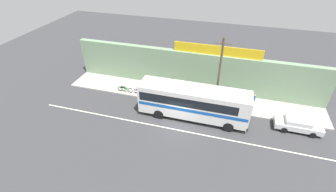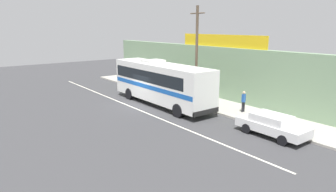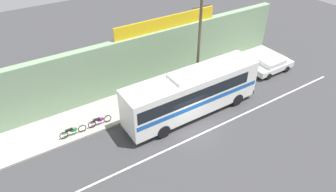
{
  "view_description": "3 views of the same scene",
  "coord_description": "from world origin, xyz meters",
  "px_view_note": "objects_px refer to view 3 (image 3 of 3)",
  "views": [
    {
      "loc": [
        4.19,
        -18.16,
        16.19
      ],
      "look_at": [
        -1.65,
        1.88,
        1.99
      ],
      "focal_mm": 25.7,
      "sensor_mm": 36.0,
      "label": 1
    },
    {
      "loc": [
        21.42,
        -13.05,
        6.6
      ],
      "look_at": [
        2.76,
        1.13,
        1.14
      ],
      "focal_mm": 31.97,
      "sensor_mm": 36.0,
      "label": 2
    },
    {
      "loc": [
        -10.39,
        -12.91,
        14.84
      ],
      "look_at": [
        -0.65,
        2.32,
        1.88
      ],
      "focal_mm": 31.5,
      "sensor_mm": 36.0,
      "label": 3
    }
  ],
  "objects_px": {
    "utility_pole": "(199,47)",
    "motorcycle_black": "(99,120)",
    "parked_car": "(272,65)",
    "pedestrian_far_right": "(221,63)",
    "motorcycle_orange": "(72,131)",
    "intercity_bus": "(192,92)"
  },
  "relations": [
    {
      "from": "utility_pole",
      "to": "motorcycle_black",
      "type": "xyz_separation_m",
      "value": [
        -8.86,
        0.24,
        -3.76
      ]
    },
    {
      "from": "utility_pole",
      "to": "motorcycle_black",
      "type": "bearing_deg",
      "value": 178.45
    },
    {
      "from": "intercity_bus",
      "to": "motorcycle_black",
      "type": "xyz_separation_m",
      "value": [
        -6.7,
        2.39,
        -1.5
      ]
    },
    {
      "from": "intercity_bus",
      "to": "motorcycle_orange",
      "type": "height_order",
      "value": "intercity_bus"
    },
    {
      "from": "parked_car",
      "to": "motorcycle_black",
      "type": "height_order",
      "value": "parked_car"
    },
    {
      "from": "motorcycle_black",
      "to": "pedestrian_far_right",
      "type": "bearing_deg",
      "value": 4.86
    },
    {
      "from": "intercity_bus",
      "to": "motorcycle_orange",
      "type": "xyz_separation_m",
      "value": [
        -8.74,
        2.34,
        -1.5
      ]
    },
    {
      "from": "parked_car",
      "to": "utility_pole",
      "type": "relative_size",
      "value": 0.54
    },
    {
      "from": "utility_pole",
      "to": "motorcycle_orange",
      "type": "xyz_separation_m",
      "value": [
        -10.9,
        0.2,
        -3.76
      ]
    },
    {
      "from": "parked_car",
      "to": "pedestrian_far_right",
      "type": "xyz_separation_m",
      "value": [
        -4.23,
        2.53,
        0.35
      ]
    },
    {
      "from": "intercity_bus",
      "to": "pedestrian_far_right",
      "type": "height_order",
      "value": "intercity_bus"
    },
    {
      "from": "utility_pole",
      "to": "pedestrian_far_right",
      "type": "height_order",
      "value": "utility_pole"
    },
    {
      "from": "parked_car",
      "to": "pedestrian_far_right",
      "type": "bearing_deg",
      "value": 149.13
    },
    {
      "from": "parked_car",
      "to": "pedestrian_far_right",
      "type": "distance_m",
      "value": 4.94
    },
    {
      "from": "parked_car",
      "to": "motorcycle_orange",
      "type": "relative_size",
      "value": 2.24
    },
    {
      "from": "motorcycle_black",
      "to": "motorcycle_orange",
      "type": "xyz_separation_m",
      "value": [
        -2.05,
        -0.04,
        0.0
      ]
    },
    {
      "from": "utility_pole",
      "to": "motorcycle_orange",
      "type": "relative_size",
      "value": 4.15
    },
    {
      "from": "motorcycle_orange",
      "to": "pedestrian_far_right",
      "type": "height_order",
      "value": "pedestrian_far_right"
    },
    {
      "from": "motorcycle_black",
      "to": "pedestrian_far_right",
      "type": "distance_m",
      "value": 12.9
    },
    {
      "from": "parked_car",
      "to": "motorcycle_black",
      "type": "distance_m",
      "value": 17.13
    },
    {
      "from": "utility_pole",
      "to": "motorcycle_orange",
      "type": "height_order",
      "value": "utility_pole"
    },
    {
      "from": "pedestrian_far_right",
      "to": "parked_car",
      "type": "bearing_deg",
      "value": -30.87
    }
  ]
}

